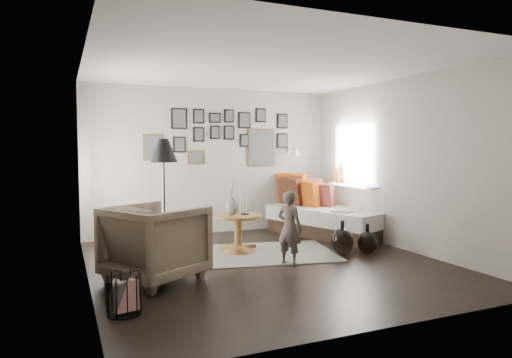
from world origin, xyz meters
name	(u,v)px	position (x,y,z in m)	size (l,w,h in m)	color
ground	(267,263)	(0.00, 0.00, 0.00)	(4.80, 4.80, 0.00)	black
wall_back	(212,161)	(0.00, 2.40, 1.30)	(4.50, 4.50, 0.00)	#ACA497
wall_front	(386,178)	(0.00, -2.40, 1.30)	(4.50, 4.50, 0.00)	#ACA497
wall_left	(86,170)	(-2.25, 0.00, 1.30)	(4.80, 4.80, 0.00)	#ACA497
wall_right	(402,164)	(2.25, 0.00, 1.30)	(4.80, 4.80, 0.00)	#ACA497
ceiling	(268,67)	(0.00, 0.00, 2.60)	(4.80, 4.80, 0.00)	white
door_left	(83,184)	(-2.23, 1.20, 1.05)	(0.00, 2.14, 2.14)	white
window_right	(347,182)	(2.18, 1.34, 0.93)	(0.15, 1.32, 1.30)	white
gallery_wall	(227,137)	(0.29, 2.38, 1.74)	(2.74, 0.03, 1.08)	brown
wall_sconce	(295,152)	(1.55, 2.13, 1.46)	(0.18, 0.36, 0.16)	white
rug	(264,253)	(0.18, 0.52, 0.01)	(2.03, 1.42, 0.01)	beige
pedestal_table	(238,235)	(-0.12, 0.77, 0.26)	(0.71, 0.71, 0.56)	brown
vase	(232,204)	(-0.20, 0.79, 0.71)	(0.20, 0.20, 0.51)	black
candles	(245,206)	(-0.01, 0.77, 0.69)	(0.12, 0.12, 0.26)	black
daybed	(324,216)	(1.76, 1.44, 0.33)	(1.58, 2.33, 1.06)	black
magazine_on_daybed	(342,212)	(1.71, 0.79, 0.50)	(0.24, 0.33, 0.02)	black
armchair	(155,242)	(-1.52, -0.20, 0.45)	(0.96, 0.98, 0.90)	#6E5D4A
armchair_cushion	(157,239)	(-1.49, -0.15, 0.48)	(0.41, 0.41, 0.10)	beige
floor_lamp	(164,155)	(-1.15, 1.04, 1.44)	(0.39, 0.39, 1.67)	black
magazine_basket	(124,294)	(-2.00, -1.17, 0.19)	(0.40, 0.40, 0.38)	black
demijohn_large	(342,241)	(1.21, 0.04, 0.19)	(0.33, 0.33, 0.49)	black
demijohn_small	(367,242)	(1.56, -0.08, 0.17)	(0.29, 0.29, 0.45)	black
child	(289,228)	(0.24, -0.18, 0.49)	(0.36, 0.24, 0.98)	brown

